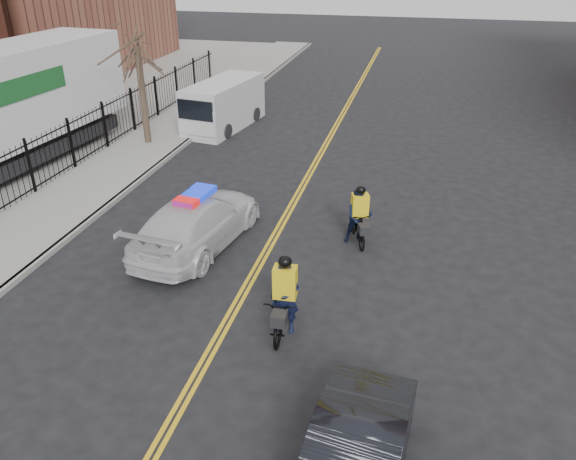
# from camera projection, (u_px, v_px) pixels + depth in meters

# --- Properties ---
(ground) EXTENTS (120.00, 120.00, 0.00)m
(ground) POSITION_uv_depth(u_px,v_px,m) (246.00, 289.00, 14.53)
(ground) COLOR black
(ground) RESTS_ON ground
(center_line_left) EXTENTS (0.10, 60.00, 0.01)m
(center_line_left) POSITION_uv_depth(u_px,v_px,m) (306.00, 176.00, 21.45)
(center_line_left) COLOR gold
(center_line_left) RESTS_ON ground
(center_line_right) EXTENTS (0.10, 60.00, 0.01)m
(center_line_right) POSITION_uv_depth(u_px,v_px,m) (310.00, 177.00, 21.42)
(center_line_right) COLOR gold
(center_line_right) RESTS_ON ground
(sidewalk) EXTENTS (3.00, 60.00, 0.15)m
(sidewalk) POSITION_uv_depth(u_px,v_px,m) (129.00, 159.00, 22.96)
(sidewalk) COLOR gray
(sidewalk) RESTS_ON ground
(curb) EXTENTS (0.20, 60.00, 0.15)m
(curb) POSITION_uv_depth(u_px,v_px,m) (163.00, 162.00, 22.65)
(curb) COLOR gray
(curb) RESTS_ON ground
(iron_fence) EXTENTS (0.12, 28.00, 2.00)m
(iron_fence) POSITION_uv_depth(u_px,v_px,m) (92.00, 134.00, 22.85)
(iron_fence) COLOR black
(iron_fence) RESTS_ON ground
(street_tree) EXTENTS (3.20, 3.20, 4.80)m
(street_tree) POSITION_uv_depth(u_px,v_px,m) (139.00, 63.00, 23.12)
(street_tree) COLOR #372B20
(street_tree) RESTS_ON sidewalk
(police_cruiser) EXTENTS (2.80, 5.47, 1.68)m
(police_cruiser) POSITION_uv_depth(u_px,v_px,m) (197.00, 222.00, 16.28)
(police_cruiser) COLOR silver
(police_cruiser) RESTS_ON ground
(cargo_van) EXTENTS (2.66, 5.44, 2.18)m
(cargo_van) POSITION_uv_depth(u_px,v_px,m) (222.00, 106.00, 26.53)
(cargo_van) COLOR silver
(cargo_van) RESTS_ON ground
(cyclist_near) EXTENTS (0.81, 2.04, 1.97)m
(cyclist_near) POSITION_uv_depth(u_px,v_px,m) (285.00, 305.00, 12.68)
(cyclist_near) COLOR black
(cyclist_near) RESTS_ON ground
(cyclist_far) EXTENTS (1.09, 1.86, 1.82)m
(cyclist_far) POSITION_uv_depth(u_px,v_px,m) (359.00, 220.00, 16.47)
(cyclist_far) COLOR black
(cyclist_far) RESTS_ON ground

